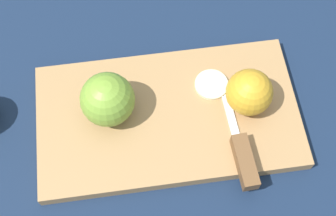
{
  "coord_description": "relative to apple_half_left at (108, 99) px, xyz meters",
  "views": [
    {
      "loc": [
        -0.1,
        -0.29,
        0.68
      ],
      "look_at": [
        0.0,
        0.0,
        0.04
      ],
      "focal_mm": 50.0,
      "sensor_mm": 36.0,
      "label": 1
    }
  ],
  "objects": [
    {
      "name": "apple_slice",
      "position": [
        0.16,
        -0.01,
        -0.04
      ],
      "size": [
        0.05,
        0.05,
        0.01
      ],
      "color": "beige",
      "rests_on": "cutting_board"
    },
    {
      "name": "knife",
      "position": [
        0.16,
        -0.14,
        -0.03
      ],
      "size": [
        0.04,
        0.16,
        0.02
      ],
      "rotation": [
        0.0,
        0.0,
        1.43
      ],
      "color": "silver",
      "rests_on": "cutting_board"
    },
    {
      "name": "apple_half_right",
      "position": [
        0.2,
        -0.05,
        -0.01
      ],
      "size": [
        0.07,
        0.07,
        0.07
      ],
      "rotation": [
        0.0,
        0.0,
        3.76
      ],
      "color": "gold",
      "rests_on": "cutting_board"
    },
    {
      "name": "ground_plane",
      "position": [
        0.08,
        -0.03,
        -0.06
      ],
      "size": [
        4.0,
        4.0,
        0.0
      ],
      "primitive_type": "plane",
      "color": "#14233D"
    },
    {
      "name": "apple_half_left",
      "position": [
        0.0,
        0.0,
        0.0
      ],
      "size": [
        0.08,
        0.08,
        0.08
      ],
      "rotation": [
        0.0,
        0.0,
        1.05
      ],
      "color": "olive",
      "rests_on": "cutting_board"
    },
    {
      "name": "cutting_board",
      "position": [
        0.08,
        -0.03,
        -0.05
      ],
      "size": [
        0.44,
        0.29,
        0.02
      ],
      "color": "#A37A4C",
      "rests_on": "ground_plane"
    }
  ]
}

